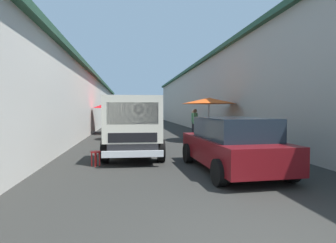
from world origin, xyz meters
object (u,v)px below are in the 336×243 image
at_px(fruit_stall_near_right, 113,107).
at_px(vendor_in_shade, 195,121).
at_px(hatchback_car, 232,144).
at_px(fruit_stall_mid_lane, 208,106).
at_px(delivery_truck, 134,128).
at_px(fruit_stall_near_left, 126,110).
at_px(fruit_stall_far_left, 127,107).
at_px(plastic_stool, 96,155).
at_px(vendor_by_crates, 193,120).

relative_size(fruit_stall_near_right, vendor_in_shade, 1.63).
bearing_deg(hatchback_car, vendor_in_shade, -7.03).
distance_m(fruit_stall_mid_lane, delivery_truck, 5.99).
height_order(fruit_stall_near_right, fruit_stall_near_left, fruit_stall_near_right).
relative_size(fruit_stall_far_left, delivery_truck, 0.47).
bearing_deg(delivery_truck, fruit_stall_near_left, 1.74).
distance_m(fruit_stall_mid_lane, plastic_stool, 7.65).
xyz_separation_m(fruit_stall_far_left, delivery_truck, (-5.72, -0.25, -0.74)).
xyz_separation_m(vendor_by_crates, vendor_in_shade, (-4.06, 0.85, 0.07)).
distance_m(vendor_by_crates, vendor_in_shade, 4.15).
distance_m(delivery_truck, vendor_by_crates, 10.79).
height_order(fruit_stall_near_left, fruit_stall_mid_lane, fruit_stall_mid_lane).
height_order(vendor_in_shade, plastic_stool, vendor_in_shade).
bearing_deg(fruit_stall_mid_lane, fruit_stall_near_left, 30.46).
distance_m(vendor_by_crates, plastic_stool, 12.27).
bearing_deg(plastic_stool, delivery_truck, -46.35).
height_order(fruit_stall_mid_lane, fruit_stall_far_left, fruit_stall_far_left).
xyz_separation_m(vendor_in_shade, plastic_stool, (-6.86, 4.71, -0.66)).
xyz_separation_m(fruit_stall_mid_lane, hatchback_car, (-6.74, 1.37, -1.09)).
bearing_deg(fruit_stall_near_right, plastic_stool, -179.53).
relative_size(fruit_stall_far_left, hatchback_car, 0.59).
height_order(fruit_stall_near_left, vendor_in_shade, fruit_stall_near_left).
bearing_deg(fruit_stall_mid_lane, vendor_in_shade, 15.51).
xyz_separation_m(fruit_stall_mid_lane, delivery_truck, (-4.44, 3.94, -0.79)).
relative_size(hatchback_car, plastic_stool, 9.14).
xyz_separation_m(delivery_truck, vendor_in_shade, (5.78, -3.57, -0.05)).
bearing_deg(fruit_stall_near_right, fruit_stall_mid_lane, -135.31).
bearing_deg(vendor_in_shade, delivery_truck, 148.25).
distance_m(fruit_stall_near_right, hatchback_car, 12.60).
height_order(fruit_stall_near_left, fruit_stall_far_left, fruit_stall_far_left).
height_order(hatchback_car, plastic_stool, hatchback_car).
distance_m(fruit_stall_near_left, hatchback_car, 14.38).
height_order(fruit_stall_far_left, vendor_in_shade, fruit_stall_far_left).
distance_m(hatchback_car, vendor_by_crates, 12.28).
distance_m(fruit_stall_near_right, delivery_truck, 9.77).
relative_size(vendor_in_shade, plastic_stool, 3.90).
bearing_deg(fruit_stall_near_left, fruit_stall_far_left, -179.01).
distance_m(fruit_stall_near_left, fruit_stall_mid_lane, 8.49).
bearing_deg(vendor_by_crates, fruit_stall_near_right, 91.74).
bearing_deg(plastic_stool, hatchback_car, -108.10).
height_order(fruit_stall_near_left, plastic_stool, fruit_stall_near_left).
relative_size(delivery_truck, vendor_in_shade, 2.93).
relative_size(fruit_stall_mid_lane, delivery_truck, 0.57).
height_order(hatchback_car, vendor_by_crates, vendor_by_crates).
distance_m(fruit_stall_far_left, hatchback_car, 8.56).
height_order(fruit_stall_mid_lane, vendor_by_crates, fruit_stall_mid_lane).
height_order(hatchback_car, vendor_in_shade, vendor_in_shade).
relative_size(fruit_stall_near_right, fruit_stall_mid_lane, 0.97).
relative_size(fruit_stall_near_left, vendor_by_crates, 1.43).
height_order(vendor_by_crates, plastic_stool, vendor_by_crates).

